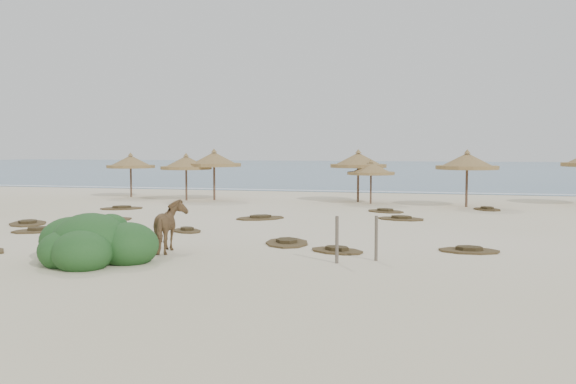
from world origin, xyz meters
name	(u,v)px	position (x,y,z in m)	size (l,w,h in m)	color
ground	(229,248)	(0.00, 0.00, 0.00)	(160.00, 160.00, 0.00)	beige
ocean	(403,169)	(0.00, 75.00, 0.00)	(200.00, 100.00, 0.01)	#2B5F83
foam_line	(353,191)	(0.00, 26.00, 0.00)	(70.00, 0.60, 0.01)	white
palapa_0	(131,162)	(-12.70, 17.68, 2.16)	(3.46, 3.46, 2.78)	brown
palapa_1	(186,163)	(-8.36, 16.19, 2.16)	(3.73, 3.73, 2.78)	brown
palapa_2	(214,160)	(-6.87, 16.85, 2.35)	(3.58, 3.58, 3.02)	brown
palapa_3	(371,169)	(2.37, 16.59, 1.90)	(3.45, 3.45, 2.45)	brown
palapa_4	(358,161)	(1.52, 17.62, 2.33)	(3.86, 3.86, 3.00)	brown
palapa_5	(467,162)	(7.43, 15.89, 2.33)	(3.71, 3.71, 3.00)	brown
horse	(170,227)	(-1.39, -1.22, 0.76)	(0.82, 1.81, 1.53)	olive
fence_post_near	(337,240)	(3.68, -1.78, 0.63)	(0.10, 0.10, 1.27)	brown
fence_post_far	(376,238)	(4.66, -1.14, 0.62)	(0.09, 0.09, 1.24)	brown
bush	(92,244)	(-2.71, -3.30, 0.51)	(3.47, 3.05, 1.55)	#275424
scrub_0	(28,223)	(-9.89, 3.74, 0.05)	(2.33, 2.61, 0.16)	brown
scrub_1	(99,219)	(-7.82, 5.68, 0.05)	(3.27, 2.98, 0.16)	brown
scrub_2	(187,230)	(-2.78, 3.22, 0.05)	(1.69, 1.71, 0.16)	brown
scrub_3	(401,218)	(4.57, 9.16, 0.05)	(2.33, 1.81, 0.16)	brown
scrub_4	(469,250)	(7.17, 1.04, 0.05)	(1.82, 1.19, 0.16)	brown
scrub_6	(122,208)	(-9.41, 10.48, 0.05)	(2.54, 2.33, 0.16)	brown
scrub_7	(385,211)	(3.60, 12.24, 0.05)	(2.34, 2.15, 0.16)	brown
scrub_9	(287,242)	(1.54, 1.23, 0.05)	(1.88, 2.41, 0.16)	brown
scrub_10	(487,209)	(8.39, 14.45, 0.05)	(1.80, 2.06, 0.16)	brown
scrub_12	(337,250)	(3.36, 0.06, 0.05)	(2.02, 1.72, 0.16)	brown
scrub_13	(260,218)	(-1.37, 7.93, 0.05)	(2.61, 2.60, 0.16)	brown
scrub_14	(39,230)	(-8.09, 1.93, 0.05)	(2.23, 2.34, 0.16)	brown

